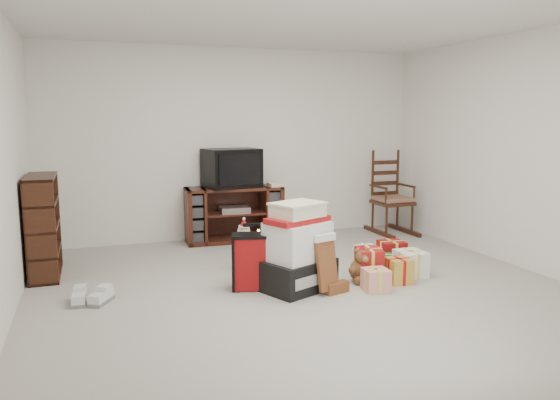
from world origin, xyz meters
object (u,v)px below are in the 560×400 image
object	(u,v)px
gift_pile	(297,253)
red_suitcase	(255,261)
gift_cluster	(384,263)
tv_stand	(234,214)
santa_figurine	(296,243)
sneaker_pair	(90,298)
crt_television	(232,168)
bookshelf	(44,228)
rocking_chair	(390,204)
teddy_bear	(361,267)
mrs_claus_figurine	(244,250)

from	to	relation	value
gift_pile	red_suitcase	distance (m)	0.41
gift_cluster	gift_pile	bearing A→B (deg)	-172.59
tv_stand	santa_figurine	size ratio (longest dim) A/B	2.07
sneaker_pair	crt_television	world-z (taller)	crt_television
tv_stand	bookshelf	distance (m)	2.39
rocking_chair	gift_pile	size ratio (longest dim) A/B	1.47
rocking_chair	sneaker_pair	size ratio (longest dim) A/B	3.17
rocking_chair	teddy_bear	xyz separation A→B (m)	(-1.47, -1.93, -0.26)
teddy_bear	rocking_chair	bearing A→B (deg)	52.84
gift_pile	rocking_chair	bearing A→B (deg)	18.43
bookshelf	rocking_chair	xyz separation A→B (m)	(4.42, 0.65, -0.09)
rocking_chair	gift_cluster	size ratio (longest dim) A/B	1.06
tv_stand	gift_cluster	bearing A→B (deg)	-59.95
rocking_chair	teddy_bear	distance (m)	2.44
tv_stand	bookshelf	bearing A→B (deg)	-156.15
santa_figurine	mrs_claus_figurine	bearing A→B (deg)	-179.65
bookshelf	sneaker_pair	distance (m)	1.23
gift_cluster	santa_figurine	bearing A→B (deg)	134.24
mrs_claus_figurine	sneaker_pair	size ratio (longest dim) A/B	1.45
bookshelf	crt_television	world-z (taller)	crt_television
santa_figurine	crt_television	size ratio (longest dim) A/B	0.81
tv_stand	mrs_claus_figurine	world-z (taller)	tv_stand
red_suitcase	crt_television	bearing A→B (deg)	95.64
teddy_bear	red_suitcase	bearing A→B (deg)	173.12
gift_pile	sneaker_pair	size ratio (longest dim) A/B	2.15
rocking_chair	crt_television	xyz separation A→B (m)	(-2.22, 0.22, 0.55)
red_suitcase	sneaker_pair	size ratio (longest dim) A/B	1.64
mrs_claus_figurine	bookshelf	bearing A→B (deg)	166.94
crt_television	gift_pile	bearing A→B (deg)	-99.45
teddy_bear	mrs_claus_figurine	bearing A→B (deg)	139.60
bookshelf	santa_figurine	xyz separation A→B (m)	(2.58, -0.46, -0.26)
red_suitcase	sneaker_pair	world-z (taller)	red_suitcase
bookshelf	red_suitcase	bearing A→B (deg)	-31.29
bookshelf	mrs_claus_figurine	bearing A→B (deg)	-13.06
gift_pile	crt_television	bearing A→B (deg)	67.98
tv_stand	red_suitcase	world-z (taller)	tv_stand
bookshelf	gift_pile	size ratio (longest dim) A/B	1.27
tv_stand	mrs_claus_figurine	xyz separation A→B (m)	(-0.23, -1.32, -0.15)
bookshelf	santa_figurine	distance (m)	2.63
sneaker_pair	teddy_bear	bearing A→B (deg)	9.82
red_suitcase	mrs_claus_figurine	size ratio (longest dim) A/B	1.14
santa_figurine	crt_television	xyz separation A→B (m)	(-0.38, 1.33, 0.72)
teddy_bear	santa_figurine	size ratio (longest dim) A/B	0.55
rocking_chair	gift_cluster	world-z (taller)	rocking_chair
red_suitcase	sneaker_pair	xyz separation A→B (m)	(-1.47, 0.09, -0.22)
gift_pile	gift_cluster	xyz separation A→B (m)	(1.00, 0.13, -0.22)
crt_television	rocking_chair	bearing A→B (deg)	-16.92
bookshelf	crt_television	xyz separation A→B (m)	(2.20, 0.87, 0.46)
rocking_chair	red_suitcase	size ratio (longest dim) A/B	1.93
teddy_bear	bookshelf	bearing A→B (deg)	156.54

